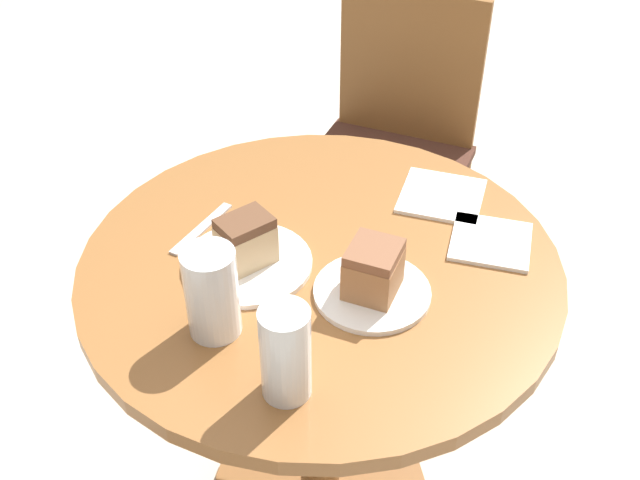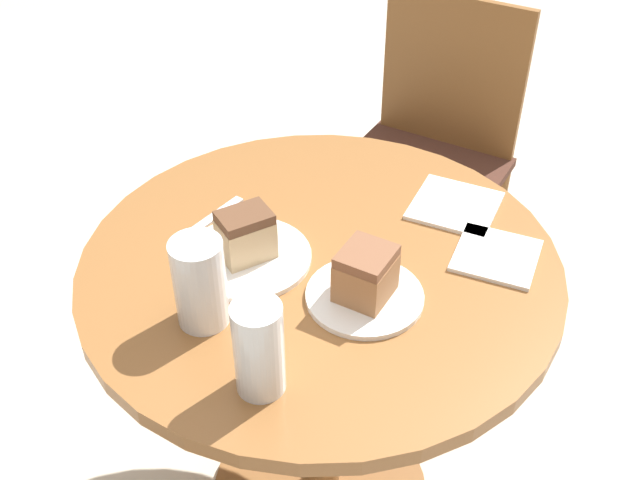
{
  "view_description": "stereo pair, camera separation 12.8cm",
  "coord_description": "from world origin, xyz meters",
  "px_view_note": "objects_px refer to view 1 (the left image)",
  "views": [
    {
      "loc": [
        0.32,
        -0.95,
        1.55
      ],
      "look_at": [
        0.0,
        0.0,
        0.75
      ],
      "focal_mm": 42.0,
      "sensor_mm": 36.0,
      "label": 1
    },
    {
      "loc": [
        0.44,
        -0.9,
        1.55
      ],
      "look_at": [
        0.0,
        0.0,
        0.75
      ],
      "focal_mm": 42.0,
      "sensor_mm": 36.0,
      "label": 2
    }
  ],
  "objects_px": {
    "plate_near": "(248,263)",
    "plate_far": "(372,292)",
    "cake_slice_far": "(373,269)",
    "glass_lemonade": "(212,296)",
    "cake_slice_near": "(246,241)",
    "glass_water": "(286,358)",
    "chair": "(389,153)"
  },
  "relations": [
    {
      "from": "glass_lemonade",
      "to": "cake_slice_far",
      "type": "bearing_deg",
      "value": 36.47
    },
    {
      "from": "plate_far",
      "to": "cake_slice_far",
      "type": "bearing_deg",
      "value": 26.57
    },
    {
      "from": "chair",
      "to": "cake_slice_near",
      "type": "bearing_deg",
      "value": -89.19
    },
    {
      "from": "chair",
      "to": "plate_near",
      "type": "bearing_deg",
      "value": -89.19
    },
    {
      "from": "plate_near",
      "to": "glass_lemonade",
      "type": "xyz_separation_m",
      "value": [
        0.01,
        -0.16,
        0.06
      ]
    },
    {
      "from": "plate_near",
      "to": "plate_far",
      "type": "relative_size",
      "value": 1.15
    },
    {
      "from": "plate_near",
      "to": "cake_slice_far",
      "type": "distance_m",
      "value": 0.23
    },
    {
      "from": "plate_near",
      "to": "glass_water",
      "type": "xyz_separation_m",
      "value": [
        0.16,
        -0.24,
        0.06
      ]
    },
    {
      "from": "cake_slice_near",
      "to": "glass_water",
      "type": "xyz_separation_m",
      "value": [
        0.16,
        -0.24,
        0.01
      ]
    },
    {
      "from": "cake_slice_near",
      "to": "glass_lemonade",
      "type": "xyz_separation_m",
      "value": [
        0.01,
        -0.16,
        0.02
      ]
    },
    {
      "from": "plate_far",
      "to": "glass_lemonade",
      "type": "xyz_separation_m",
      "value": [
        -0.21,
        -0.15,
        0.06
      ]
    },
    {
      "from": "plate_near",
      "to": "glass_lemonade",
      "type": "height_order",
      "value": "glass_lemonade"
    },
    {
      "from": "cake_slice_near",
      "to": "glass_water",
      "type": "distance_m",
      "value": 0.29
    },
    {
      "from": "cake_slice_far",
      "to": "plate_near",
      "type": "bearing_deg",
      "value": 179.57
    },
    {
      "from": "plate_near",
      "to": "cake_slice_near",
      "type": "bearing_deg",
      "value": 180.0
    },
    {
      "from": "cake_slice_far",
      "to": "glass_lemonade",
      "type": "xyz_separation_m",
      "value": [
        -0.21,
        -0.15,
        0.02
      ]
    },
    {
      "from": "plate_near",
      "to": "cake_slice_far",
      "type": "xyz_separation_m",
      "value": [
        0.22,
        -0.0,
        0.05
      ]
    },
    {
      "from": "cake_slice_far",
      "to": "glass_water",
      "type": "height_order",
      "value": "glass_water"
    },
    {
      "from": "glass_lemonade",
      "to": "glass_water",
      "type": "xyz_separation_m",
      "value": [
        0.15,
        -0.08,
        -0.0
      ]
    },
    {
      "from": "plate_far",
      "to": "cake_slice_near",
      "type": "xyz_separation_m",
      "value": [
        -0.22,
        0.0,
        0.05
      ]
    },
    {
      "from": "cake_slice_near",
      "to": "glass_water",
      "type": "relative_size",
      "value": 0.72
    },
    {
      "from": "cake_slice_far",
      "to": "cake_slice_near",
      "type": "bearing_deg",
      "value": 179.57
    },
    {
      "from": "chair",
      "to": "glass_lemonade",
      "type": "relative_size",
      "value": 5.64
    },
    {
      "from": "plate_far",
      "to": "cake_slice_far",
      "type": "distance_m",
      "value": 0.05
    },
    {
      "from": "cake_slice_near",
      "to": "plate_far",
      "type": "bearing_deg",
      "value": -0.43
    },
    {
      "from": "cake_slice_near",
      "to": "cake_slice_far",
      "type": "relative_size",
      "value": 1.2
    },
    {
      "from": "plate_near",
      "to": "glass_lemonade",
      "type": "distance_m",
      "value": 0.17
    },
    {
      "from": "chair",
      "to": "glass_lemonade",
      "type": "bearing_deg",
      "value": -87.96
    },
    {
      "from": "glass_lemonade",
      "to": "glass_water",
      "type": "distance_m",
      "value": 0.17
    },
    {
      "from": "cake_slice_near",
      "to": "chair",
      "type": "bearing_deg",
      "value": 86.92
    },
    {
      "from": "cake_slice_far",
      "to": "glass_lemonade",
      "type": "bearing_deg",
      "value": -143.53
    },
    {
      "from": "cake_slice_far",
      "to": "glass_water",
      "type": "distance_m",
      "value": 0.24
    }
  ]
}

